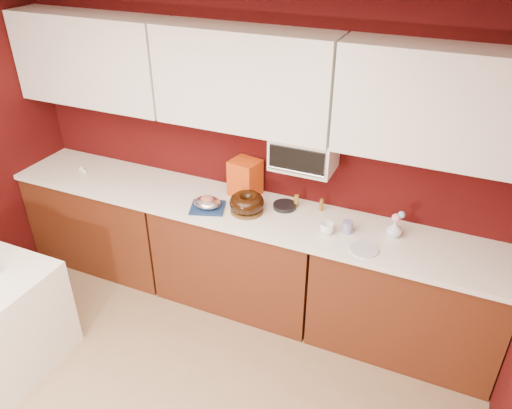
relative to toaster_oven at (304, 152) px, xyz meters
The scene contains 28 objects.
wall_back 0.49m from the toaster_oven, 162.14° to the left, with size 4.00×0.02×2.50m, color #3C0908.
base_cabinet_left 2.02m from the toaster_oven, behind, with size 1.31×0.58×0.86m, color #542510.
base_cabinet_center 1.06m from the toaster_oven, 159.86° to the right, with size 1.31×0.58×0.86m, color #542510.
base_cabinet_right 1.30m from the toaster_oven, 10.58° to the right, with size 1.31×0.58×0.86m, color #542510.
countertop 0.69m from the toaster_oven, 159.86° to the right, with size 4.00×0.62×0.04m, color white.
upper_cabinet_left 1.85m from the toaster_oven, behind, with size 1.31×0.33×0.70m, color white.
upper_cabinet_center 0.65m from the toaster_oven, behind, with size 1.31×0.33×0.70m, color white.
upper_cabinet_right 1.00m from the toaster_oven, ahead, with size 1.31×0.33×0.70m, color white.
toaster_oven is the anchor object (origin of this frame).
toaster_oven_door 0.16m from the toaster_oven, 90.00° to the right, with size 0.40×0.02×0.18m, color black.
toaster_oven_handle 0.19m from the toaster_oven, 90.00° to the right, with size 0.02×0.02×0.42m, color silver.
cake_base 0.62m from the toaster_oven, 150.42° to the right, with size 0.25×0.25×0.02m, color brown.
bundt_cake 0.57m from the toaster_oven, 150.42° to the right, with size 0.26×0.26×0.11m, color black.
navy_towel 0.85m from the toaster_oven, 156.30° to the right, with size 0.25×0.22×0.02m, color navy.
foil_ham_nest 0.83m from the toaster_oven, 156.30° to the right, with size 0.21×0.17×0.08m, color white.
roasted_ham 0.82m from the toaster_oven, 156.30° to the right, with size 0.11×0.09×0.07m, color #B65C53.
pandoro_box 0.59m from the toaster_oven, behind, with size 0.22×0.20×0.30m, color #B6220C.
dark_pan 0.48m from the toaster_oven, 164.60° to the right, with size 0.18×0.18×0.03m, color black.
coffee_mug 0.56m from the toaster_oven, 41.17° to the right, with size 0.09×0.09×0.10m, color white.
blue_jar 0.62m from the toaster_oven, 23.18° to the right, with size 0.08×0.08×0.09m, color navy.
flower_vase 0.83m from the toaster_oven, ahead, with size 0.09×0.09×0.13m, color silver.
flower_pink 0.79m from the toaster_oven, ahead, with size 0.06×0.06×0.06m, color pink.
flower_blue 0.81m from the toaster_oven, ahead, with size 0.05×0.05×0.05m, color #8DACE1.
china_plate 0.81m from the toaster_oven, 31.02° to the right, with size 0.20×0.20×0.01m, color silver.
amber_bottle 0.43m from the toaster_oven, 157.50° to the left, with size 0.03×0.03×0.10m, color olive.
egg_left 1.98m from the toaster_oven, behind, with size 0.05×0.04×0.04m, color silver.
egg_right 2.03m from the toaster_oven, behind, with size 0.05×0.04×0.04m, color white.
amber_bottle_tall 0.45m from the toaster_oven, 15.01° to the left, with size 0.03×0.03×0.10m, color brown.
Camera 1 is at (1.45, -1.01, 2.87)m, focal length 35.00 mm.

